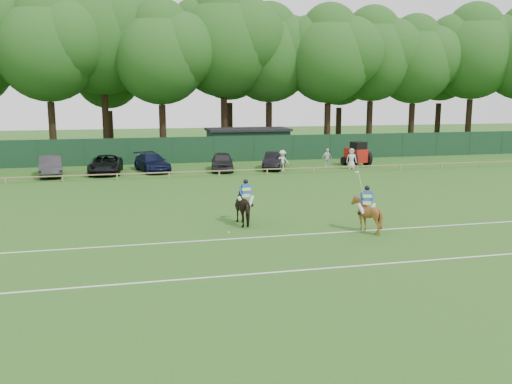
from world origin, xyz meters
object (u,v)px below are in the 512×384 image
object	(u,v)px
horse_dark	(246,207)
suv_black	(106,165)
sedan_navy	(152,163)
spectator_right	(351,159)
spectator_left	(282,161)
hatch_grey	(222,162)
polo_ball	(228,232)
utility_shed	(248,143)
spectator_mid	(327,158)
estate_black	(274,161)
tractor	(357,154)
sedan_grey	(51,166)
horse_chestnut	(366,214)

from	to	relation	value
horse_dark	suv_black	xyz separation A→B (m)	(-7.60, 19.99, -0.14)
sedan_navy	spectator_right	distance (m)	17.38
spectator_left	hatch_grey	bearing A→B (deg)	155.54
polo_ball	utility_shed	bearing A→B (deg)	75.84
sedan_navy	spectator_mid	world-z (taller)	spectator_mid
hatch_grey	estate_black	bearing A→B (deg)	7.86
suv_black	utility_shed	world-z (taller)	utility_shed
tractor	spectator_mid	bearing A→B (deg)	-174.92
sedan_navy	horse_dark	bearing A→B (deg)	-93.64
horse_dark	utility_shed	distance (m)	29.07
sedan_grey	spectator_right	xyz separation A→B (m)	(25.25, -1.76, 0.10)
hatch_grey	spectator_left	size ratio (longest dim) A/B	2.60
suv_black	tractor	bearing A→B (deg)	2.71
suv_black	spectator_right	size ratio (longest dim) A/B	2.99
suv_black	hatch_grey	world-z (taller)	hatch_grey
estate_black	suv_black	bearing A→B (deg)	-160.01
hatch_grey	spectator_right	world-z (taller)	spectator_right
polo_ball	horse_chestnut	bearing A→B (deg)	-10.60
estate_black	spectator_mid	xyz separation A→B (m)	(4.72, -0.51, 0.14)
sedan_grey	utility_shed	size ratio (longest dim) A/B	0.59
suv_black	horse_chestnut	bearing A→B (deg)	-57.01
sedan_grey	sedan_navy	distance (m)	8.11
spectator_left	polo_ball	distance (m)	21.48
horse_chestnut	tractor	world-z (taller)	tractor
spectator_left	spectator_right	xyz separation A→B (m)	(6.23, -0.35, 0.02)
hatch_grey	estate_black	size ratio (longest dim) A/B	1.03
sedan_grey	utility_shed	distance (m)	20.22
spectator_right	sedan_navy	bearing A→B (deg)	-172.68
horse_chestnut	polo_ball	size ratio (longest dim) A/B	19.13
sedan_grey	horse_chestnut	bearing A→B (deg)	-58.74
spectator_right	tractor	bearing A→B (deg)	70.93
suv_black	hatch_grey	distance (m)	9.75
horse_chestnut	hatch_grey	distance (m)	22.52
spectator_right	polo_ball	size ratio (longest dim) A/B	20.23
sedan_grey	tractor	distance (m)	26.57
horse_dark	hatch_grey	size ratio (longest dim) A/B	0.46
estate_black	tractor	distance (m)	7.96
spectator_left	spectator_right	distance (m)	6.24
horse_chestnut	spectator_mid	xyz separation A→B (m)	(6.17, 21.68, 0.02)
estate_black	utility_shed	xyz separation A→B (m)	(-0.42, 8.98, 0.80)
hatch_grey	tractor	distance (m)	12.59
suv_black	utility_shed	bearing A→B (deg)	34.36
polo_ball	estate_black	bearing A→B (deg)	69.17
spectator_mid	spectator_right	world-z (taller)	spectator_right
polo_ball	sedan_grey	bearing A→B (deg)	116.70
horse_chestnut	estate_black	xyz separation A→B (m)	(1.44, 22.19, -0.12)
spectator_left	polo_ball	size ratio (longest dim) A/B	19.81
horse_chestnut	sedan_grey	distance (m)	28.23
sedan_grey	estate_black	xyz separation A→B (m)	(18.62, -0.21, -0.07)
horse_dark	horse_chestnut	size ratio (longest dim) A/B	1.24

